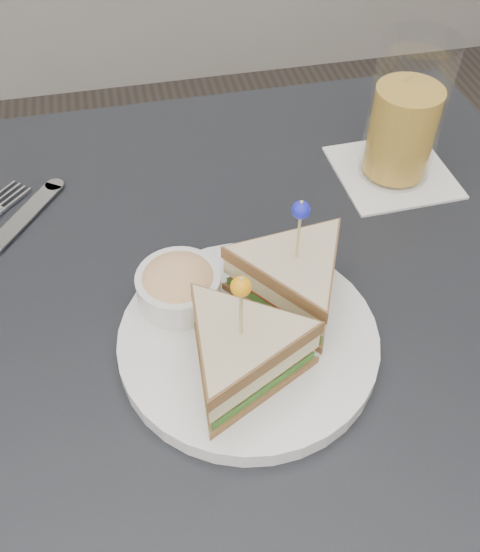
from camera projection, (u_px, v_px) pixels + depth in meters
name	position (u px, v px, depth m)	size (l,w,h in m)	color
table	(233.00, 365.00, 0.65)	(0.80, 0.80, 0.75)	black
plate_meal	(255.00, 317.00, 0.55)	(0.27, 0.25, 0.14)	white
drink_set	(404.00, 119.00, 0.69)	(0.14, 0.14, 0.17)	white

